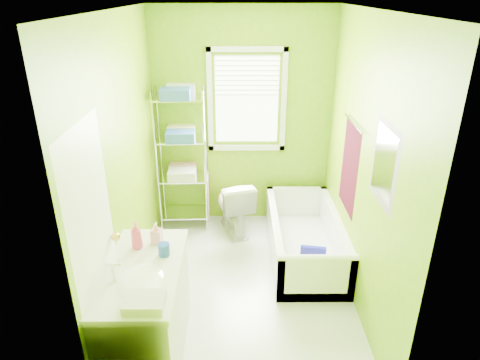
{
  "coord_description": "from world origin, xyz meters",
  "views": [
    {
      "loc": [
        -0.06,
        -3.49,
        2.75
      ],
      "look_at": [
        -0.04,
        0.25,
        1.06
      ],
      "focal_mm": 32.0,
      "sensor_mm": 36.0,
      "label": 1
    }
  ],
  "objects_px": {
    "wire_shelf_unit": "(183,144)",
    "vanity": "(146,310)",
    "bathtub": "(305,244)",
    "toilet": "(233,205)"
  },
  "relations": [
    {
      "from": "wire_shelf_unit",
      "to": "vanity",
      "type": "bearing_deg",
      "value": -91.92
    },
    {
      "from": "vanity",
      "to": "wire_shelf_unit",
      "type": "bearing_deg",
      "value": 88.08
    },
    {
      "from": "bathtub",
      "to": "vanity",
      "type": "height_order",
      "value": "vanity"
    },
    {
      "from": "bathtub",
      "to": "wire_shelf_unit",
      "type": "xyz_separation_m",
      "value": [
        -1.38,
        0.76,
        0.91
      ]
    },
    {
      "from": "bathtub",
      "to": "vanity",
      "type": "xyz_separation_m",
      "value": [
        -1.45,
        -1.37,
        0.28
      ]
    },
    {
      "from": "bathtub",
      "to": "wire_shelf_unit",
      "type": "relative_size",
      "value": 0.91
    },
    {
      "from": "toilet",
      "to": "vanity",
      "type": "relative_size",
      "value": 0.62
    },
    {
      "from": "bathtub",
      "to": "wire_shelf_unit",
      "type": "distance_m",
      "value": 1.82
    },
    {
      "from": "vanity",
      "to": "wire_shelf_unit",
      "type": "xyz_separation_m",
      "value": [
        0.07,
        2.13,
        0.63
      ]
    },
    {
      "from": "vanity",
      "to": "wire_shelf_unit",
      "type": "height_order",
      "value": "wire_shelf_unit"
    }
  ]
}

